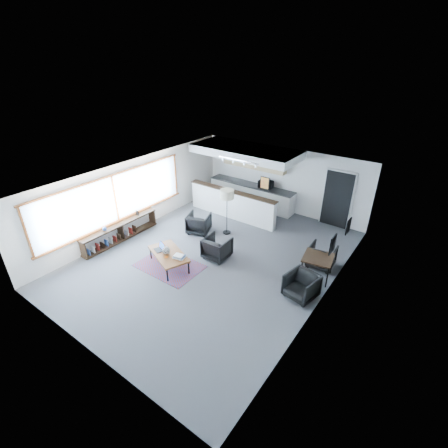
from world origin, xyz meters
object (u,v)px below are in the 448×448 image
Objects in this scene: coffee_table at (168,254)px; dining_chair_near at (301,287)px; armchair_left at (199,222)px; floor_lamp at (227,196)px; armchair_right at (217,247)px; dining_table at (318,259)px; book_stack at (179,256)px; microwave at (266,184)px; laptop at (160,248)px; ceramic_pot at (166,250)px; dining_chair_far at (322,257)px.

dining_chair_near reaches higher than coffee_table.
armchair_left is 0.47× the size of floor_lamp.
armchair_left is 1.80m from armchair_right.
floor_lamp is at bearing 170.47° from dining_table.
dining_table is at bearing 31.92° from book_stack.
microwave is (0.94, 3.13, 0.72)m from armchair_left.
armchair_right is 1.18× the size of dining_chair_near.
ceramic_pot is at bearing 9.75° from laptop.
microwave is at bearing 109.51° from coffee_table.
dining_table is 1.41× the size of dining_chair_near.
book_stack is at bearing 96.19° from armchair_left.
dining_chair_near reaches higher than dining_chair_far.
armchair_left is (-0.64, 2.19, -0.05)m from coffee_table.
armchair_right is (0.45, 1.24, -0.13)m from book_stack.
microwave is (-3.45, 2.58, 0.79)m from dining_chair_far.
armchair_left is at bearing -109.18° from microwave.
laptop is 1.58× the size of ceramic_pot.
dining_chair_near is (0.00, -1.08, -0.29)m from dining_table.
dining_table is at bearing 158.95° from armchair_left.
floor_lamp is at bearing -67.08° from armchair_right.
dining_chair_far is at bearing -39.30° from microwave.
floor_lamp is 3.76m from dining_table.
dining_chair_near is (3.62, -1.69, -1.12)m from floor_lamp.
laptop reaches higher than dining_chair_near.
dining_table is (3.86, 2.18, 0.03)m from ceramic_pot.
ceramic_pot is 2.34m from armchair_left.
microwave reaches higher than coffee_table.
armchair_right is 1.41× the size of microwave.
laptop is 1.76m from armchair_right.
armchair_right is at bearing -84.15° from microwave.
floor_lamp is at bearing 94.71° from book_stack.
armchair_left is 0.84× the size of dining_table.
dining_table reaches higher than coffee_table.
coffee_table is at bearing 20.60° from laptop.
armchair_left is at bearing -147.93° from floor_lamp.
ceramic_pot reaches higher than book_stack.
dining_chair_near is 1.02× the size of dining_chair_far.
microwave is (0.33, 5.38, 0.52)m from ceramic_pot.
armchair_right reaches higher than dining_table.
ceramic_pot reaches higher than coffee_table.
armchair_left is at bearing 118.58° from laptop.
armchair_right is 4.18m from microwave.
microwave is at bearing -39.81° from dining_chair_far.
dining_table reaches higher than dining_chair_far.
coffee_table is at bearing -94.53° from floor_lamp.
laptop is 4.68m from dining_table.
book_stack is at bearing 21.41° from laptop.
coffee_table is 0.45m from book_stack.
armchair_left reaches higher than dining_chair_far.
dining_table is (3.62, -0.61, -0.83)m from floor_lamp.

